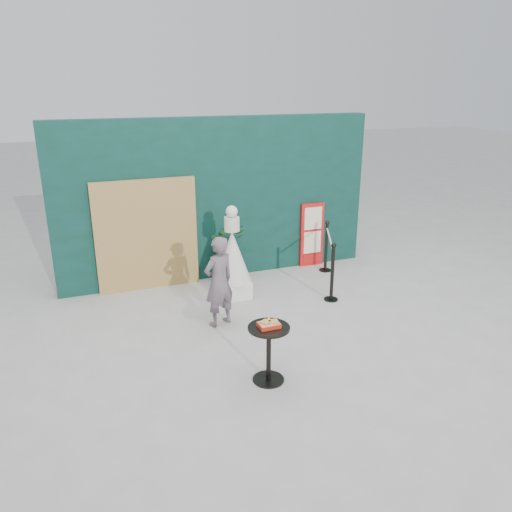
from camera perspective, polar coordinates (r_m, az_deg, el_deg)
name	(u,v)px	position (r m, az deg, el deg)	size (l,w,h in m)	color
ground	(287,348)	(7.19, 3.54, -10.50)	(60.00, 60.00, 0.00)	#ADAAA5
back_wall	(218,199)	(9.43, -4.34, 6.50)	(6.00, 0.30, 3.00)	#0A2F23
bamboo_fence	(147,235)	(9.05, -12.36, 2.31)	(1.80, 0.08, 2.00)	tan
woman	(219,282)	(7.58, -4.27, -2.93)	(0.52, 0.34, 1.42)	#685963
menu_board	(312,235)	(10.17, 6.40, 2.43)	(0.50, 0.07, 1.30)	red
statue	(232,260)	(8.60, -2.71, -0.49)	(0.64, 0.64, 1.63)	white
cafe_table	(269,345)	(6.24, 1.46, -10.15)	(0.52, 0.52, 0.75)	black
food_basket	(269,324)	(6.11, 1.49, -7.77)	(0.26, 0.19, 0.11)	red
planter	(227,247)	(9.38, -3.35, 1.04)	(0.65, 0.57, 1.11)	brown
stanchion_barrier	(329,259)	(9.26, 8.34, -0.36)	(0.84, 1.54, 1.03)	black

